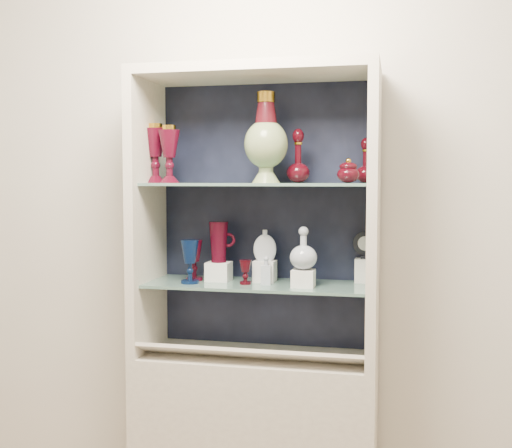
% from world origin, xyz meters
% --- Properties ---
extents(wall_back, '(3.50, 0.02, 2.80)m').
position_xyz_m(wall_back, '(0.00, 1.75, 1.40)').
color(wall_back, beige).
rests_on(wall_back, ground).
extents(cabinet_base, '(1.00, 0.40, 0.75)m').
position_xyz_m(cabinet_base, '(0.00, 1.53, 0.38)').
color(cabinet_base, beige).
rests_on(cabinet_base, ground).
extents(cabinet_back_panel, '(0.98, 0.02, 1.15)m').
position_xyz_m(cabinet_back_panel, '(0.00, 1.72, 1.32)').
color(cabinet_back_panel, black).
rests_on(cabinet_back_panel, cabinet_base).
extents(cabinet_side_left, '(0.04, 0.40, 1.15)m').
position_xyz_m(cabinet_side_left, '(-0.48, 1.53, 1.32)').
color(cabinet_side_left, beige).
rests_on(cabinet_side_left, cabinet_base).
extents(cabinet_side_right, '(0.04, 0.40, 1.15)m').
position_xyz_m(cabinet_side_right, '(0.48, 1.53, 1.32)').
color(cabinet_side_right, beige).
rests_on(cabinet_side_right, cabinet_base).
extents(cabinet_top_cap, '(1.00, 0.40, 0.04)m').
position_xyz_m(cabinet_top_cap, '(0.00, 1.53, 1.92)').
color(cabinet_top_cap, beige).
rests_on(cabinet_top_cap, cabinet_side_left).
extents(shelf_lower, '(0.92, 0.34, 0.01)m').
position_xyz_m(shelf_lower, '(0.00, 1.55, 1.04)').
color(shelf_lower, slate).
rests_on(shelf_lower, cabinet_side_left).
extents(shelf_upper, '(0.92, 0.34, 0.01)m').
position_xyz_m(shelf_upper, '(0.00, 1.55, 1.46)').
color(shelf_upper, slate).
rests_on(shelf_upper, cabinet_side_left).
extents(label_ledge, '(0.92, 0.17, 0.09)m').
position_xyz_m(label_ledge, '(0.00, 1.42, 0.78)').
color(label_ledge, beige).
rests_on(label_ledge, cabinet_base).
extents(label_card_0, '(0.10, 0.06, 0.03)m').
position_xyz_m(label_card_0, '(-0.23, 1.42, 0.80)').
color(label_card_0, white).
rests_on(label_card_0, label_ledge).
extents(label_card_1, '(0.10, 0.06, 0.03)m').
position_xyz_m(label_card_1, '(0.03, 1.42, 0.80)').
color(label_card_1, white).
rests_on(label_card_1, label_ledge).
extents(label_card_2, '(0.10, 0.06, 0.03)m').
position_xyz_m(label_card_2, '(0.31, 1.42, 0.80)').
color(label_card_2, white).
rests_on(label_card_2, label_ledge).
extents(label_card_3, '(0.10, 0.06, 0.03)m').
position_xyz_m(label_card_3, '(-0.05, 1.42, 0.80)').
color(label_card_3, white).
rests_on(label_card_3, label_ledge).
extents(pedestal_lamp_left, '(0.12, 0.12, 0.25)m').
position_xyz_m(pedestal_lamp_left, '(-0.44, 1.53, 1.60)').
color(pedestal_lamp_left, '#4B0719').
rests_on(pedestal_lamp_left, shelf_upper).
extents(pedestal_lamp_right, '(0.12, 0.12, 0.24)m').
position_xyz_m(pedestal_lamp_right, '(-0.36, 1.48, 1.59)').
color(pedestal_lamp_right, '#4B0719').
rests_on(pedestal_lamp_right, shelf_upper).
extents(enamel_urn, '(0.19, 0.19, 0.37)m').
position_xyz_m(enamel_urn, '(0.05, 1.50, 1.65)').
color(enamel_urn, '#104A19').
rests_on(enamel_urn, shelf_upper).
extents(ruby_decanter_a, '(0.12, 0.12, 0.25)m').
position_xyz_m(ruby_decanter_a, '(0.17, 1.58, 1.60)').
color(ruby_decanter_a, '#3E070F').
rests_on(ruby_decanter_a, shelf_upper).
extents(ruby_decanter_b, '(0.09, 0.09, 0.20)m').
position_xyz_m(ruby_decanter_b, '(0.44, 1.65, 1.57)').
color(ruby_decanter_b, '#3E070F').
rests_on(ruby_decanter_b, shelf_upper).
extents(lidded_bowl, '(0.11, 0.11, 0.10)m').
position_xyz_m(lidded_bowl, '(0.38, 1.52, 1.52)').
color(lidded_bowl, '#3E070F').
rests_on(lidded_bowl, shelf_upper).
extents(cobalt_goblet, '(0.08, 0.08, 0.18)m').
position_xyz_m(cobalt_goblet, '(-0.27, 1.48, 1.14)').
color(cobalt_goblet, '#08173B').
rests_on(cobalt_goblet, shelf_lower).
extents(ruby_goblet_tall, '(0.09, 0.09, 0.18)m').
position_xyz_m(ruby_goblet_tall, '(-0.28, 1.56, 1.14)').
color(ruby_goblet_tall, '#4B0719').
rests_on(ruby_goblet_tall, shelf_lower).
extents(ruby_goblet_small, '(0.05, 0.05, 0.10)m').
position_xyz_m(ruby_goblet_small, '(-0.04, 1.51, 1.10)').
color(ruby_goblet_small, '#3E070F').
rests_on(ruby_goblet_small, shelf_lower).
extents(riser_ruby_pitcher, '(0.10, 0.10, 0.08)m').
position_xyz_m(riser_ruby_pitcher, '(-0.17, 1.58, 1.09)').
color(riser_ruby_pitcher, silver).
rests_on(riser_ruby_pitcher, shelf_lower).
extents(ruby_pitcher, '(0.14, 0.10, 0.17)m').
position_xyz_m(ruby_pitcher, '(-0.17, 1.58, 1.22)').
color(ruby_pitcher, '#4B0719').
rests_on(ruby_pitcher, riser_ruby_pitcher).
extents(clear_square_bottle, '(0.04, 0.04, 0.12)m').
position_xyz_m(clear_square_bottle, '(0.04, 1.52, 1.11)').
color(clear_square_bottle, '#9EA8B6').
rests_on(clear_square_bottle, shelf_lower).
extents(riser_flat_flask, '(0.09, 0.09, 0.09)m').
position_xyz_m(riser_flat_flask, '(0.02, 1.59, 1.09)').
color(riser_flat_flask, silver).
rests_on(riser_flat_flask, shelf_lower).
extents(flat_flask, '(0.10, 0.06, 0.14)m').
position_xyz_m(flat_flask, '(0.02, 1.59, 1.21)').
color(flat_flask, silver).
rests_on(flat_flask, riser_flat_flask).
extents(riser_clear_round_decanter, '(0.09, 0.09, 0.07)m').
position_xyz_m(riser_clear_round_decanter, '(0.20, 1.50, 1.08)').
color(riser_clear_round_decanter, silver).
rests_on(riser_clear_round_decanter, shelf_lower).
extents(clear_round_decanter, '(0.13, 0.13, 0.17)m').
position_xyz_m(clear_round_decanter, '(0.20, 1.50, 1.20)').
color(clear_round_decanter, '#9EA8B6').
rests_on(clear_round_decanter, riser_clear_round_decanter).
extents(riser_cameo_medallion, '(0.08, 0.08, 0.10)m').
position_xyz_m(riser_cameo_medallion, '(0.44, 1.67, 1.10)').
color(riser_cameo_medallion, silver).
rests_on(riser_cameo_medallion, shelf_lower).
extents(cameo_medallion, '(0.11, 0.05, 0.12)m').
position_xyz_m(cameo_medallion, '(0.44, 1.67, 1.21)').
color(cameo_medallion, black).
rests_on(cameo_medallion, riser_cameo_medallion).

